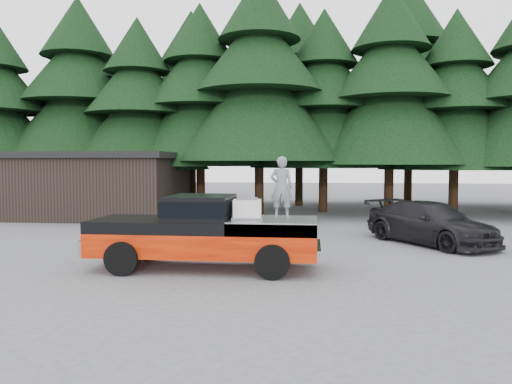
# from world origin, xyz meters

# --- Properties ---
(ground) EXTENTS (120.00, 120.00, 0.00)m
(ground) POSITION_xyz_m (0.00, 0.00, 0.00)
(ground) COLOR #504F52
(ground) RESTS_ON ground
(pickup_truck) EXTENTS (6.00, 2.04, 1.33)m
(pickup_truck) POSITION_xyz_m (-0.81, 0.04, 0.67)
(pickup_truck) COLOR red
(pickup_truck) RESTS_ON ground
(truck_cab) EXTENTS (1.66, 1.90, 0.59)m
(truck_cab) POSITION_xyz_m (-0.91, 0.04, 1.62)
(truck_cab) COLOR black
(truck_cab) RESTS_ON pickup_truck
(air_compressor) EXTENTS (0.76, 0.65, 0.48)m
(air_compressor) POSITION_xyz_m (0.33, -0.13, 1.57)
(air_compressor) COLOR silver
(air_compressor) RESTS_ON pickup_truck
(man_on_bed) EXTENTS (0.59, 0.39, 1.60)m
(man_on_bed) POSITION_xyz_m (1.17, 0.25, 2.13)
(man_on_bed) COLOR slate
(man_on_bed) RESTS_ON pickup_truck
(parked_car) EXTENTS (4.44, 5.26, 1.44)m
(parked_car) POSITION_xyz_m (5.95, 4.89, 0.72)
(parked_car) COLOR black
(parked_car) RESTS_ON ground
(utility_building) EXTENTS (8.40, 6.40, 3.30)m
(utility_building) POSITION_xyz_m (-9.00, 12.00, 1.67)
(utility_building) COLOR black
(utility_building) RESTS_ON ground
(treeline) EXTENTS (60.15, 16.05, 17.50)m
(treeline) POSITION_xyz_m (0.42, 17.20, 7.72)
(treeline) COLOR black
(treeline) RESTS_ON ground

